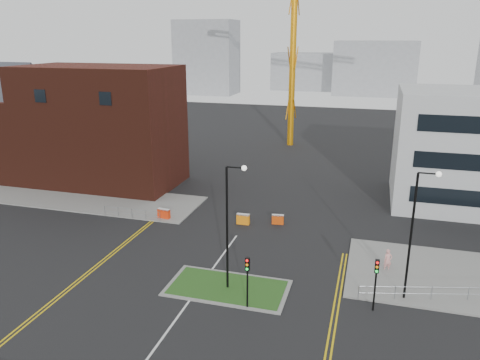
# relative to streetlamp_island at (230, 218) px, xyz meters

# --- Properties ---
(ground) EXTENTS (200.00, 200.00, 0.00)m
(ground) POSITION_rel_streetlamp_island_xyz_m (-2.22, -8.00, -5.41)
(ground) COLOR black
(ground) RESTS_ON ground
(pavement_left) EXTENTS (28.00, 8.00, 0.12)m
(pavement_left) POSITION_rel_streetlamp_island_xyz_m (-22.22, 14.00, -5.35)
(pavement_left) COLOR slate
(pavement_left) RESTS_ON ground
(island_kerb) EXTENTS (8.60, 4.60, 0.08)m
(island_kerb) POSITION_rel_streetlamp_island_xyz_m (-0.22, 0.00, -5.37)
(island_kerb) COLOR slate
(island_kerb) RESTS_ON ground
(grass_island) EXTENTS (8.00, 4.00, 0.12)m
(grass_island) POSITION_rel_streetlamp_island_xyz_m (-0.22, 0.00, -5.35)
(grass_island) COLOR #234918
(grass_island) RESTS_ON ground
(brick_building) EXTENTS (24.20, 10.07, 14.24)m
(brick_building) POSITION_rel_streetlamp_island_xyz_m (-25.19, 20.00, 1.44)
(brick_building) COLOR #431A10
(brick_building) RESTS_ON ground
(streetlamp_island) EXTENTS (1.46, 0.36, 9.18)m
(streetlamp_island) POSITION_rel_streetlamp_island_xyz_m (0.00, 0.00, 0.00)
(streetlamp_island) COLOR black
(streetlamp_island) RESTS_ON ground
(streetlamp_right_near) EXTENTS (1.46, 0.36, 9.18)m
(streetlamp_right_near) POSITION_rel_streetlamp_island_xyz_m (12.00, 2.00, 0.00)
(streetlamp_right_near) COLOR black
(streetlamp_right_near) RESTS_ON ground
(traffic_light_island) EXTENTS (0.28, 0.33, 3.65)m
(traffic_light_island) POSITION_rel_streetlamp_island_xyz_m (1.78, -2.02, -2.85)
(traffic_light_island) COLOR black
(traffic_light_island) RESTS_ON ground
(traffic_light_right) EXTENTS (0.28, 0.33, 3.65)m
(traffic_light_right) POSITION_rel_streetlamp_island_xyz_m (9.78, -0.02, -2.85)
(traffic_light_right) COLOR black
(traffic_light_right) RESTS_ON ground
(railing_left) EXTENTS (6.05, 0.05, 1.10)m
(railing_left) POSITION_rel_streetlamp_island_xyz_m (-13.22, 10.00, -4.67)
(railing_left) COLOR gray
(railing_left) RESTS_ON ground
(centre_line) EXTENTS (0.15, 30.00, 0.01)m
(centre_line) POSITION_rel_streetlamp_island_xyz_m (-2.22, -6.00, -5.41)
(centre_line) COLOR silver
(centre_line) RESTS_ON ground
(yellow_left_a) EXTENTS (0.12, 24.00, 0.01)m
(yellow_left_a) POSITION_rel_streetlamp_island_xyz_m (-11.22, 2.00, -5.41)
(yellow_left_a) COLOR gold
(yellow_left_a) RESTS_ON ground
(yellow_left_b) EXTENTS (0.12, 24.00, 0.01)m
(yellow_left_b) POSITION_rel_streetlamp_island_xyz_m (-10.92, 2.00, -5.41)
(yellow_left_b) COLOR gold
(yellow_left_b) RESTS_ON ground
(yellow_right_a) EXTENTS (0.12, 20.00, 0.01)m
(yellow_right_a) POSITION_rel_streetlamp_island_xyz_m (7.28, -2.00, -5.41)
(yellow_right_a) COLOR gold
(yellow_right_a) RESTS_ON ground
(yellow_right_b) EXTENTS (0.12, 20.00, 0.01)m
(yellow_right_b) POSITION_rel_streetlamp_island_xyz_m (7.58, -2.00, -5.41)
(yellow_right_b) COLOR gold
(yellow_right_b) RESTS_ON ground
(skyline_a) EXTENTS (18.00, 12.00, 22.00)m
(skyline_a) POSITION_rel_streetlamp_island_xyz_m (-42.22, 112.00, 5.59)
(skyline_a) COLOR gray
(skyline_a) RESTS_ON ground
(skyline_b) EXTENTS (24.00, 12.00, 16.00)m
(skyline_b) POSITION_rel_streetlamp_island_xyz_m (7.78, 122.00, 2.59)
(skyline_b) COLOR gray
(skyline_b) RESTS_ON ground
(skyline_d) EXTENTS (30.00, 12.00, 12.00)m
(skyline_d) POSITION_rel_streetlamp_island_xyz_m (-10.22, 132.00, 0.59)
(skyline_d) COLOR gray
(skyline_d) RESTS_ON ground
(pedestrian) EXTENTS (0.76, 0.63, 1.78)m
(pedestrian) POSITION_rel_streetlamp_island_xyz_m (10.72, 5.87, -4.53)
(pedestrian) COLOR pink
(pedestrian) RESTS_ON ground
(barrier_left) EXTENTS (1.30, 0.59, 1.06)m
(barrier_left) POSITION_rel_streetlamp_island_xyz_m (-10.22, 10.89, -4.84)
(barrier_left) COLOR red
(barrier_left) RESTS_ON ground
(barrier_mid) EXTENTS (1.16, 0.53, 0.95)m
(barrier_mid) POSITION_rel_streetlamp_island_xyz_m (0.78, 12.75, -4.90)
(barrier_mid) COLOR #DC470C
(barrier_mid) RESTS_ON ground
(barrier_right) EXTENTS (1.23, 0.44, 1.03)m
(barrier_right) POSITION_rel_streetlamp_island_xyz_m (-2.40, 11.80, -4.85)
(barrier_right) COLOR orange
(barrier_right) RESTS_ON ground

